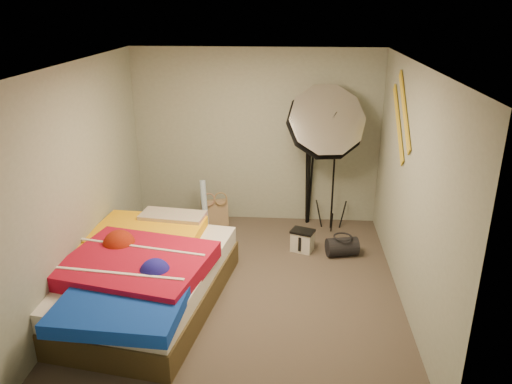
# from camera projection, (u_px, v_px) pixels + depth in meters

# --- Properties ---
(floor) EXTENTS (4.00, 4.00, 0.00)m
(floor) POSITION_uv_depth(u_px,v_px,m) (243.00, 288.00, 5.71)
(floor) COLOR #50453B
(floor) RESTS_ON ground
(ceiling) EXTENTS (4.00, 4.00, 0.00)m
(ceiling) POSITION_uv_depth(u_px,v_px,m) (241.00, 64.00, 4.81)
(ceiling) COLOR silver
(ceiling) RESTS_ON wall_back
(wall_back) EXTENTS (3.50, 0.00, 3.50)m
(wall_back) POSITION_uv_depth(u_px,v_px,m) (256.00, 137.00, 7.12)
(wall_back) COLOR #99A090
(wall_back) RESTS_ON floor
(wall_front) EXTENTS (3.50, 0.00, 3.50)m
(wall_front) POSITION_uv_depth(u_px,v_px,m) (213.00, 286.00, 3.40)
(wall_front) COLOR #99A090
(wall_front) RESTS_ON floor
(wall_left) EXTENTS (0.00, 4.00, 4.00)m
(wall_left) POSITION_uv_depth(u_px,v_px,m) (81.00, 181.00, 5.38)
(wall_left) COLOR #99A090
(wall_left) RESTS_ON floor
(wall_right) EXTENTS (0.00, 4.00, 4.00)m
(wall_right) POSITION_uv_depth(u_px,v_px,m) (411.00, 190.00, 5.14)
(wall_right) COLOR #99A090
(wall_right) RESTS_ON floor
(tote_bag) EXTENTS (0.42, 0.27, 0.40)m
(tote_bag) POSITION_uv_depth(u_px,v_px,m) (215.00, 213.00, 7.24)
(tote_bag) COLOR tan
(tote_bag) RESTS_ON floor
(wrapping_roll) EXTENTS (0.16, 0.22, 0.73)m
(wrapping_roll) POSITION_uv_depth(u_px,v_px,m) (204.00, 206.00, 7.06)
(wrapping_roll) COLOR #6FA5DE
(wrapping_roll) RESTS_ON floor
(camera_case) EXTENTS (0.32, 0.28, 0.27)m
(camera_case) POSITION_uv_depth(u_px,v_px,m) (302.00, 241.00, 6.52)
(camera_case) COLOR beige
(camera_case) RESTS_ON floor
(duffel_bag) EXTENTS (0.44, 0.32, 0.24)m
(duffel_bag) POSITION_uv_depth(u_px,v_px,m) (342.00, 247.00, 6.40)
(duffel_bag) COLOR black
(duffel_bag) RESTS_ON floor
(wall_stripe_upper) EXTENTS (0.02, 0.91, 0.78)m
(wall_stripe_upper) POSITION_uv_depth(u_px,v_px,m) (404.00, 111.00, 5.45)
(wall_stripe_upper) COLOR gold
(wall_stripe_upper) RESTS_ON wall_right
(wall_stripe_lower) EXTENTS (0.02, 0.91, 0.78)m
(wall_stripe_lower) POSITION_uv_depth(u_px,v_px,m) (398.00, 123.00, 5.76)
(wall_stripe_lower) COLOR gold
(wall_stripe_lower) RESTS_ON wall_right
(bed) EXTENTS (1.88, 2.55, 0.65)m
(bed) POSITION_uv_depth(u_px,v_px,m) (141.00, 276.00, 5.31)
(bed) COLOR #4E3E23
(bed) RESTS_ON floor
(photo_umbrella) EXTENTS (1.24, 0.86, 2.19)m
(photo_umbrella) POSITION_uv_depth(u_px,v_px,m) (325.00, 124.00, 6.53)
(photo_umbrella) COLOR black
(photo_umbrella) RESTS_ON floor
(camera_tripod) EXTENTS (0.08, 0.08, 1.24)m
(camera_tripod) POSITION_uv_depth(u_px,v_px,m) (309.00, 177.00, 7.15)
(camera_tripod) COLOR black
(camera_tripod) RESTS_ON floor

